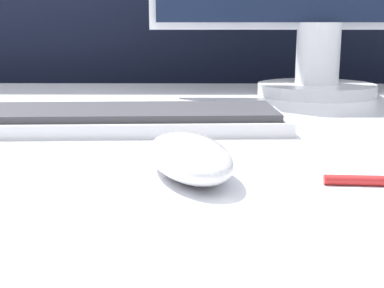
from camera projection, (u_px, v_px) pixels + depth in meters
partition_panel at (199, 71)px, 1.24m from camera, size 5.00×0.03×1.43m
computer_mouse_near at (191, 156)px, 0.42m from camera, size 0.09×0.14×0.03m
keyboard at (113, 119)px, 0.62m from camera, size 0.41×0.15×0.02m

